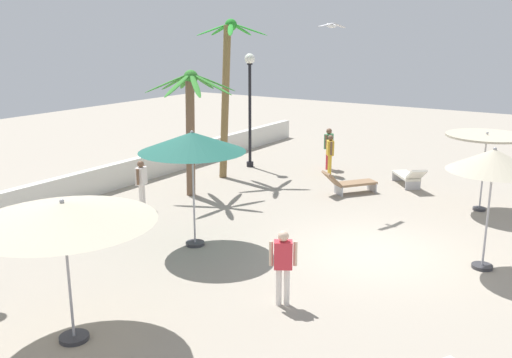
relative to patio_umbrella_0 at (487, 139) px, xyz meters
name	(u,v)px	position (x,y,z in m)	size (l,w,h in m)	color
ground_plane	(370,252)	(-5.08, 1.51, -2.23)	(56.00, 56.00, 0.00)	#9E9384
boundary_wall	(100,180)	(-5.08, 11.26, -1.79)	(25.20, 0.30, 0.90)	silver
patio_umbrella_0	(487,139)	(0.00, 0.00, 0.00)	(2.39, 2.39, 2.45)	#333338
patio_umbrella_1	(192,143)	(-7.10, 5.48, 0.46)	(2.67, 2.67, 2.99)	#333338
patio_umbrella_2	(63,213)	(-11.87, 4.36, 0.15)	(3.16, 3.16, 2.63)	#333338
patio_umbrella_3	(494,161)	(-4.57, -1.05, 0.32)	(2.03, 2.03, 2.87)	#333338
palm_tree_0	(227,82)	(-0.73, 9.05, 1.33)	(2.57, 2.59, 5.80)	olive
palm_tree_2	(191,113)	(-3.46, 8.54, 0.52)	(3.06, 3.06, 4.16)	brown
lamp_post_0	(250,94)	(0.95, 9.16, 0.71)	(0.41, 0.41, 4.53)	black
lounge_chair_1	(349,183)	(-0.52, 4.13, -1.84)	(1.85, 1.56, 0.84)	#B7B7BC
lounge_chair_2	(409,176)	(1.45, 2.73, -1.84)	(1.79, 1.62, 0.84)	#B7B7BC
guest_0	(141,180)	(-5.55, 8.83, -1.32)	(0.53, 0.34, 1.52)	silver
guest_1	(283,261)	(-8.69, 1.92, -1.28)	(0.39, 0.49, 1.58)	silver
guest_2	(330,151)	(1.44, 5.81, -1.30)	(0.47, 0.40, 1.56)	gold
guest_3	(329,145)	(2.31, 6.30, -1.23)	(0.56, 0.24, 1.65)	#D8333F
seagull_2	(332,26)	(-1.94, 4.29, 3.28)	(1.10, 0.45, 0.16)	white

